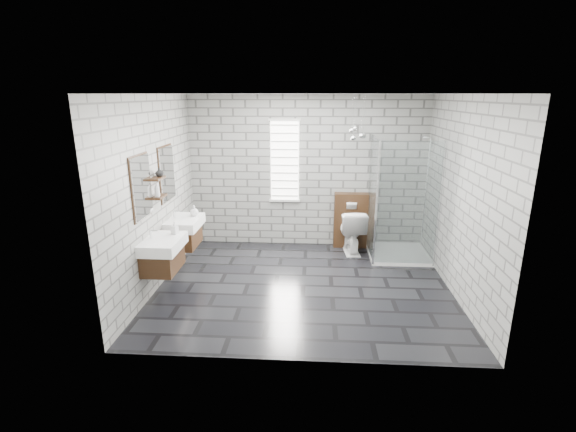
# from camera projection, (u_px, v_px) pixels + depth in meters

# --- Properties ---
(floor) EXTENTS (4.20, 3.60, 0.02)m
(floor) POSITION_uv_depth(u_px,v_px,m) (303.00, 286.00, 6.11)
(floor) COLOR black
(floor) RESTS_ON ground
(ceiling) EXTENTS (4.20, 3.60, 0.02)m
(ceiling) POSITION_uv_depth(u_px,v_px,m) (306.00, 93.00, 5.35)
(ceiling) COLOR white
(ceiling) RESTS_ON wall_back
(wall_back) EXTENTS (4.20, 0.02, 2.70)m
(wall_back) POSITION_uv_depth(u_px,v_px,m) (307.00, 172.00, 7.46)
(wall_back) COLOR gray
(wall_back) RESTS_ON floor
(wall_front) EXTENTS (4.20, 0.02, 2.70)m
(wall_front) POSITION_uv_depth(u_px,v_px,m) (299.00, 240.00, 4.00)
(wall_front) COLOR gray
(wall_front) RESTS_ON floor
(wall_left) EXTENTS (0.02, 3.60, 2.70)m
(wall_left) POSITION_uv_depth(u_px,v_px,m) (155.00, 194.00, 5.86)
(wall_left) COLOR gray
(wall_left) RESTS_ON floor
(wall_right) EXTENTS (0.02, 3.60, 2.70)m
(wall_right) POSITION_uv_depth(u_px,v_px,m) (461.00, 198.00, 5.60)
(wall_right) COLOR gray
(wall_right) RESTS_ON floor
(vanity_left) EXTENTS (0.47, 0.70, 1.57)m
(vanity_left) POSITION_uv_depth(u_px,v_px,m) (160.00, 245.00, 5.56)
(vanity_left) COLOR #3A2312
(vanity_left) RESTS_ON wall_left
(vanity_right) EXTENTS (0.47, 0.70, 1.57)m
(vanity_right) POSITION_uv_depth(u_px,v_px,m) (182.00, 224.00, 6.47)
(vanity_right) COLOR #3A2312
(vanity_right) RESTS_ON wall_left
(shelf_lower) EXTENTS (0.14, 0.30, 0.03)m
(shelf_lower) POSITION_uv_depth(u_px,v_px,m) (159.00, 197.00, 5.81)
(shelf_lower) COLOR #3A2312
(shelf_lower) RESTS_ON wall_left
(shelf_upper) EXTENTS (0.14, 0.30, 0.03)m
(shelf_upper) POSITION_uv_depth(u_px,v_px,m) (157.00, 178.00, 5.74)
(shelf_upper) COLOR #3A2312
(shelf_upper) RESTS_ON wall_left
(window) EXTENTS (0.56, 0.05, 1.48)m
(window) POSITION_uv_depth(u_px,v_px,m) (285.00, 161.00, 7.40)
(window) COLOR white
(window) RESTS_ON wall_back
(cistern_panel) EXTENTS (0.60, 0.20, 1.00)m
(cistern_panel) POSITION_uv_depth(u_px,v_px,m) (350.00, 220.00, 7.55)
(cistern_panel) COLOR #3A2312
(cistern_panel) RESTS_ON floor
(flush_plate) EXTENTS (0.18, 0.01, 0.12)m
(flush_plate) POSITION_uv_depth(u_px,v_px,m) (352.00, 206.00, 7.36)
(flush_plate) COLOR silver
(flush_plate) RESTS_ON cistern_panel
(shower_enclosure) EXTENTS (1.00, 1.00, 2.03)m
(shower_enclosure) POSITION_uv_depth(u_px,v_px,m) (395.00, 230.00, 7.01)
(shower_enclosure) COLOR white
(shower_enclosure) RESTS_ON floor
(pendant_cluster) EXTENTS (0.28, 0.24, 0.73)m
(pendant_cluster) POSITION_uv_depth(u_px,v_px,m) (357.00, 133.00, 6.78)
(pendant_cluster) COLOR silver
(pendant_cluster) RESTS_ON ceiling
(toilet) EXTENTS (0.50, 0.79, 0.77)m
(toilet) POSITION_uv_depth(u_px,v_px,m) (351.00, 230.00, 7.34)
(toilet) COLOR white
(toilet) RESTS_ON floor
(soap_bottle_a) EXTENTS (0.10, 0.10, 0.18)m
(soap_bottle_a) POSITION_uv_depth(u_px,v_px,m) (174.00, 228.00, 5.70)
(soap_bottle_a) COLOR #B2B2B2
(soap_bottle_a) RESTS_ON vanity_left
(soap_bottle_b) EXTENTS (0.16, 0.16, 0.17)m
(soap_bottle_b) POSITION_uv_depth(u_px,v_px,m) (194.00, 211.00, 6.55)
(soap_bottle_b) COLOR #B2B2B2
(soap_bottle_b) RESTS_ON vanity_right
(soap_bottle_c) EXTENTS (0.08, 0.08, 0.20)m
(soap_bottle_c) POSITION_uv_depth(u_px,v_px,m) (157.00, 190.00, 5.71)
(soap_bottle_c) COLOR #B2B2B2
(soap_bottle_c) RESTS_ON shelf_lower
(vase) EXTENTS (0.14, 0.14, 0.12)m
(vase) POSITION_uv_depth(u_px,v_px,m) (159.00, 172.00, 5.78)
(vase) COLOR #B2B2B2
(vase) RESTS_ON shelf_upper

